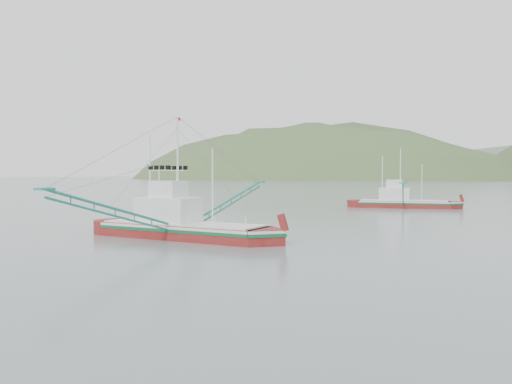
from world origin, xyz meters
The scene contains 4 objects.
ground centered at (0.00, 0.00, 0.00)m, with size 1200.00×1200.00×0.00m, color slate.
main_boat centered at (-1.97, -1.06, 1.38)m, with size 13.33×23.64×9.59m.
bg_boat_far centered at (1.61, 40.03, 1.69)m, with size 12.51×21.37×8.87m.
headland_left centered at (-180.00, 360.00, 0.00)m, with size 448.00×308.00×210.00m, color #435A2E.
Camera 1 is at (22.85, -28.31, 4.74)m, focal length 35.00 mm.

